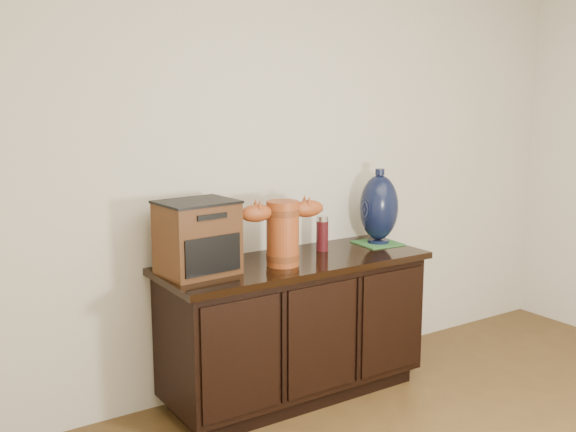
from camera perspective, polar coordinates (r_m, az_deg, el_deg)
sideboard at (r=3.64m, az=0.53°, el=-9.35°), size 1.46×0.56×0.75m
terracotta_vessel at (r=3.39m, az=-0.45°, el=-1.13°), size 0.47×0.19×0.33m
tv_radio at (r=3.26m, az=-7.68°, el=-1.82°), size 0.38×0.32×0.36m
green_mat at (r=3.94m, az=7.59°, el=-2.28°), size 0.25×0.25×0.01m
lamp_base at (r=3.90m, az=7.71°, el=0.70°), size 0.24×0.24×0.43m
spray_can at (r=3.72m, az=2.92°, el=-1.52°), size 0.07×0.07×0.19m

